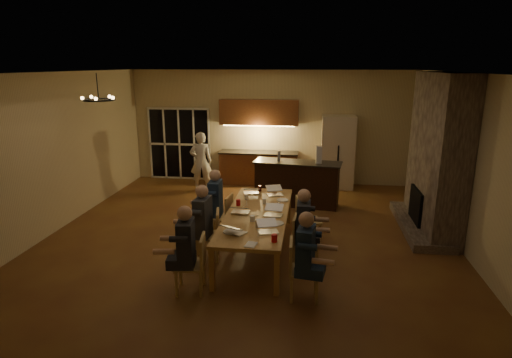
% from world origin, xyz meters
% --- Properties ---
extents(floor, '(9.00, 9.00, 0.00)m').
position_xyz_m(floor, '(0.00, 0.00, 0.00)').
color(floor, brown).
rests_on(floor, ground).
extents(back_wall, '(8.00, 0.04, 3.20)m').
position_xyz_m(back_wall, '(0.00, 4.52, 1.60)').
color(back_wall, beige).
rests_on(back_wall, ground).
extents(left_wall, '(0.04, 9.00, 3.20)m').
position_xyz_m(left_wall, '(-4.02, 0.00, 1.60)').
color(left_wall, beige).
rests_on(left_wall, ground).
extents(right_wall, '(0.04, 9.00, 3.20)m').
position_xyz_m(right_wall, '(4.02, 0.00, 1.60)').
color(right_wall, beige).
rests_on(right_wall, ground).
extents(ceiling, '(8.00, 9.00, 0.04)m').
position_xyz_m(ceiling, '(0.00, 0.00, 3.22)').
color(ceiling, white).
rests_on(ceiling, back_wall).
extents(french_doors, '(1.86, 0.08, 2.10)m').
position_xyz_m(french_doors, '(-2.70, 4.47, 1.05)').
color(french_doors, black).
rests_on(french_doors, ground).
extents(fireplace, '(0.58, 2.50, 3.20)m').
position_xyz_m(fireplace, '(3.70, 1.20, 1.60)').
color(fireplace, '#77685D').
rests_on(fireplace, ground).
extents(kitchenette, '(2.24, 0.68, 2.40)m').
position_xyz_m(kitchenette, '(-0.30, 4.20, 1.20)').
color(kitchenette, brown).
rests_on(kitchenette, ground).
extents(refrigerator, '(0.90, 0.68, 2.00)m').
position_xyz_m(refrigerator, '(1.90, 4.15, 1.00)').
color(refrigerator, beige).
rests_on(refrigerator, ground).
extents(dining_table, '(1.10, 3.15, 0.75)m').
position_xyz_m(dining_table, '(0.26, -0.38, 0.38)').
color(dining_table, tan).
rests_on(dining_table, ground).
extents(bar_island, '(2.16, 0.96, 1.08)m').
position_xyz_m(bar_island, '(0.86, 2.44, 0.54)').
color(bar_island, black).
rests_on(bar_island, ground).
extents(chair_left_near, '(0.49, 0.49, 0.89)m').
position_xyz_m(chair_left_near, '(-0.56, -1.93, 0.45)').
color(chair_left_near, tan).
rests_on(chair_left_near, ground).
extents(chair_left_mid, '(0.51, 0.51, 0.89)m').
position_xyz_m(chair_left_mid, '(-0.58, -0.81, 0.45)').
color(chair_left_mid, tan).
rests_on(chair_left_mid, ground).
extents(chair_left_far, '(0.49, 0.49, 0.89)m').
position_xyz_m(chair_left_far, '(-0.56, 0.14, 0.45)').
color(chair_left_far, tan).
rests_on(chair_left_far, ground).
extents(chair_right_near, '(0.46, 0.46, 0.89)m').
position_xyz_m(chair_right_near, '(1.15, -1.91, 0.45)').
color(chair_right_near, tan).
rests_on(chair_right_near, ground).
extents(chair_right_mid, '(0.47, 0.47, 0.89)m').
position_xyz_m(chair_right_mid, '(1.16, -0.88, 0.45)').
color(chair_right_mid, tan).
rests_on(chair_right_mid, ground).
extents(chair_right_far, '(0.54, 0.54, 0.89)m').
position_xyz_m(chair_right_far, '(1.18, 0.19, 0.45)').
color(chair_right_far, tan).
rests_on(chair_right_far, ground).
extents(person_left_near, '(0.68, 0.68, 1.38)m').
position_xyz_m(person_left_near, '(-0.59, -1.99, 0.69)').
color(person_left_near, '#23242D').
rests_on(person_left_near, ground).
extents(person_right_near, '(0.68, 0.68, 1.38)m').
position_xyz_m(person_right_near, '(1.16, -2.01, 0.69)').
color(person_right_near, '#1C2C46').
rests_on(person_right_near, ground).
extents(person_left_mid, '(0.65, 0.65, 1.38)m').
position_xyz_m(person_left_mid, '(-0.62, -0.88, 0.69)').
color(person_left_mid, '#3B3F45').
rests_on(person_left_mid, ground).
extents(person_right_mid, '(0.60, 0.60, 1.38)m').
position_xyz_m(person_right_mid, '(1.10, -0.90, 0.69)').
color(person_right_mid, '#23242D').
rests_on(person_right_mid, ground).
extents(person_left_far, '(0.61, 0.61, 1.38)m').
position_xyz_m(person_left_far, '(-0.65, 0.21, 0.69)').
color(person_left_far, '#1C2C46').
rests_on(person_left_far, ground).
extents(standing_person, '(0.67, 0.52, 1.61)m').
position_xyz_m(standing_person, '(-1.77, 3.36, 0.80)').
color(standing_person, silver).
rests_on(standing_person, ground).
extents(chandelier, '(0.55, 0.55, 0.03)m').
position_xyz_m(chandelier, '(-2.48, -0.57, 2.75)').
color(chandelier, black).
rests_on(chandelier, ceiling).
extents(laptop_a, '(0.42, 0.40, 0.23)m').
position_xyz_m(laptop_a, '(0.04, -1.36, 0.86)').
color(laptop_a, silver).
rests_on(laptop_a, dining_table).
extents(laptop_b, '(0.39, 0.36, 0.23)m').
position_xyz_m(laptop_b, '(0.55, -1.27, 0.86)').
color(laptop_b, silver).
rests_on(laptop_b, dining_table).
extents(laptop_c, '(0.33, 0.29, 0.23)m').
position_xyz_m(laptop_c, '(-0.05, -0.41, 0.86)').
color(laptop_c, silver).
rests_on(laptop_c, dining_table).
extents(laptop_d, '(0.34, 0.31, 0.23)m').
position_xyz_m(laptop_d, '(0.55, -0.49, 0.86)').
color(laptop_d, silver).
rests_on(laptop_d, dining_table).
extents(laptop_e, '(0.38, 0.35, 0.23)m').
position_xyz_m(laptop_e, '(-0.02, 0.80, 0.86)').
color(laptop_e, silver).
rests_on(laptop_e, dining_table).
extents(laptop_f, '(0.40, 0.37, 0.23)m').
position_xyz_m(laptop_f, '(0.48, 0.74, 0.86)').
color(laptop_f, silver).
rests_on(laptop_f, dining_table).
extents(mug_front, '(0.09, 0.09, 0.10)m').
position_xyz_m(mug_front, '(0.23, -0.82, 0.80)').
color(mug_front, white).
rests_on(mug_front, dining_table).
extents(mug_mid, '(0.07, 0.07, 0.10)m').
position_xyz_m(mug_mid, '(0.33, 0.15, 0.80)').
color(mug_mid, white).
rests_on(mug_mid, dining_table).
extents(mug_back, '(0.08, 0.08, 0.10)m').
position_xyz_m(mug_back, '(-0.06, 0.36, 0.80)').
color(mug_back, white).
rests_on(mug_back, dining_table).
extents(redcup_near, '(0.09, 0.09, 0.12)m').
position_xyz_m(redcup_near, '(0.68, -1.64, 0.81)').
color(redcup_near, red).
rests_on(redcup_near, dining_table).
extents(redcup_mid, '(0.08, 0.08, 0.12)m').
position_xyz_m(redcup_mid, '(-0.15, -0.02, 0.81)').
color(redcup_mid, red).
rests_on(redcup_mid, dining_table).
extents(redcup_far, '(0.08, 0.08, 0.12)m').
position_xyz_m(redcup_far, '(0.43, 1.06, 0.81)').
color(redcup_far, red).
rests_on(redcup_far, dining_table).
extents(can_silver, '(0.06, 0.06, 0.12)m').
position_xyz_m(can_silver, '(0.34, -1.08, 0.81)').
color(can_silver, '#B2B2B7').
rests_on(can_silver, dining_table).
extents(can_cola, '(0.07, 0.07, 0.12)m').
position_xyz_m(can_cola, '(0.13, 0.98, 0.81)').
color(can_cola, '#3F0F0C').
rests_on(can_cola, dining_table).
extents(can_right, '(0.07, 0.07, 0.12)m').
position_xyz_m(can_right, '(0.62, -0.09, 0.81)').
color(can_right, '#B2B2B7').
rests_on(can_right, dining_table).
extents(plate_near, '(0.23, 0.23, 0.02)m').
position_xyz_m(plate_near, '(0.66, -0.88, 0.76)').
color(plate_near, white).
rests_on(plate_near, dining_table).
extents(plate_left, '(0.25, 0.25, 0.02)m').
position_xyz_m(plate_left, '(-0.04, -1.35, 0.76)').
color(plate_left, white).
rests_on(plate_left, dining_table).
extents(plate_far, '(0.23, 0.23, 0.02)m').
position_xyz_m(plate_far, '(0.66, 0.40, 0.76)').
color(plate_far, white).
rests_on(plate_far, dining_table).
extents(notepad, '(0.19, 0.24, 0.01)m').
position_xyz_m(notepad, '(0.35, -1.80, 0.76)').
color(notepad, white).
rests_on(notepad, dining_table).
extents(bar_bottle, '(0.08, 0.08, 0.24)m').
position_xyz_m(bar_bottle, '(0.41, 2.51, 1.20)').
color(bar_bottle, '#99999E').
rests_on(bar_bottle, bar_island).
extents(bar_blender, '(0.14, 0.14, 0.41)m').
position_xyz_m(bar_blender, '(1.36, 2.36, 1.28)').
color(bar_blender, silver).
rests_on(bar_blender, bar_island).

